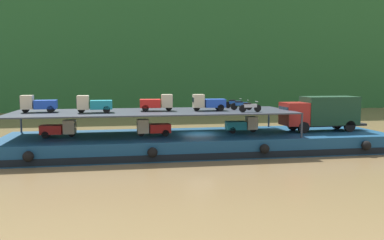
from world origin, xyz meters
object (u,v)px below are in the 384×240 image
Objects in this scene: mini_truck_upper_stern at (38,104)px; motorcycle_upper_port at (250,107)px; mini_truck_upper_fore at (157,103)px; mini_truck_lower_stern at (59,129)px; mini_truck_upper_bow at (208,102)px; mini_truck_lower_aft at (153,128)px; mini_truck_upper_mid at (94,104)px; cargo_barge at (199,143)px; mini_truck_lower_mid at (242,125)px; motorcycle_upper_centre at (241,105)px; covered_lorry at (321,112)px; motorcycle_upper_stbd at (234,103)px.

motorcycle_upper_port is (16.81, -2.65, -0.26)m from mini_truck_upper_stern.
mini_truck_lower_stern is at bearing -179.19° from mini_truck_upper_fore.
mini_truck_upper_bow is (4.29, -0.49, 0.00)m from mini_truck_upper_fore.
mini_truck_upper_fore and mini_truck_upper_bow have the same top height.
mini_truck_lower_aft is at bearing -176.76° from mini_truck_upper_bow.
motorcycle_upper_port is at bearing -7.15° from mini_truck_upper_mid.
mini_truck_upper_stern reaches higher than cargo_barge.
cargo_barge is 11.53× the size of mini_truck_lower_mid.
mini_truck_lower_aft is 9.35m from mini_truck_upper_stern.
mini_truck_lower_mid reaches higher than cargo_barge.
covered_lorry is at bearing -0.97° from motorcycle_upper_centre.
mini_truck_lower_mid is at bearing -0.88° from mini_truck_upper_stern.
mini_truck_upper_stern is (-16.91, 0.26, 2.00)m from mini_truck_lower_mid.
mini_truck_lower_mid is (-7.25, 0.31, -1.00)m from covered_lorry.
mini_truck_upper_mid is 1.46× the size of motorcycle_upper_stbd.
mini_truck_upper_mid is at bearing -178.46° from covered_lorry.
cargo_barge is 11.53× the size of mini_truck_lower_stern.
mini_truck_lower_aft is 8.35m from motorcycle_upper_stbd.
mini_truck_upper_mid is (-8.62, -0.62, 3.44)m from cargo_barge.
mini_truck_lower_stern is 15.46m from motorcycle_upper_stbd.
mini_truck_lower_aft is at bearing -4.90° from mini_truck_lower_stern.
motorcycle_upper_centre reaches higher than mini_truck_lower_aft.
mini_truck_lower_aft is at bearing -174.77° from mini_truck_lower_mid.
mini_truck_lower_mid is (7.83, 0.72, 0.00)m from mini_truck_lower_aft.
mini_truck_upper_bow reaches higher than motorcycle_upper_port.
covered_lorry reaches higher than cargo_barge.
motorcycle_upper_stbd is at bearing 162.50° from covered_lorry.
mini_truck_upper_stern is (-1.56, 0.33, 2.00)m from mini_truck_lower_stern.
motorcycle_upper_stbd is (7.29, 1.97, -0.26)m from mini_truck_upper_fore.
mini_truck_upper_mid is at bearing -170.11° from mini_truck_upper_fore.
cargo_barge is at bearing -179.53° from motorcycle_upper_centre.
motorcycle_upper_port and motorcycle_upper_centre have the same top height.
mini_truck_lower_aft is 2.18m from mini_truck_upper_fore.
covered_lorry is 2.83× the size of mini_truck_lower_mid.
mini_truck_lower_stern is 1.00× the size of mini_truck_upper_mid.
mini_truck_upper_mid reaches higher than mini_truck_lower_stern.
mini_truck_upper_mid is (-12.48, -0.84, 2.00)m from mini_truck_lower_mid.
cargo_barge is at bearing -176.79° from mini_truck_lower_mid.
mini_truck_lower_aft is at bearing -172.81° from cargo_barge.
mini_truck_upper_mid is at bearing -176.96° from motorcycle_upper_centre.
mini_truck_lower_mid is at bearing 5.23° from mini_truck_lower_aft.
mini_truck_lower_mid is 1.76m from motorcycle_upper_centre.
covered_lorry is 10.43m from mini_truck_upper_bow.
mini_truck_upper_bow reaches higher than mini_truck_lower_aft.
mini_truck_lower_mid is 2.67m from motorcycle_upper_stbd.
mini_truck_upper_mid reaches higher than motorcycle_upper_port.
mini_truck_upper_bow is 1.46× the size of motorcycle_upper_stbd.
motorcycle_upper_port is (3.76, -2.18, 3.18)m from cargo_barge.
motorcycle_upper_stbd is at bearing 19.55° from mini_truck_lower_aft.
cargo_barge is 4.13m from mini_truck_lower_mid.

